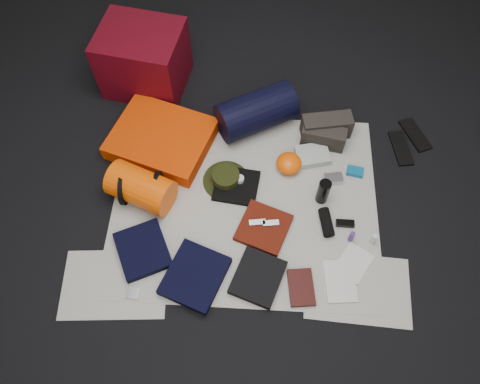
# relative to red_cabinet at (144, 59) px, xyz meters

# --- Properties ---
(floor) EXTENTS (4.50, 4.50, 0.02)m
(floor) POSITION_rel_red_cabinet_xyz_m (0.73, -0.94, -0.23)
(floor) COLOR black
(floor) RESTS_ON ground
(newspaper_mat) EXTENTS (1.60, 1.30, 0.01)m
(newspaper_mat) POSITION_rel_red_cabinet_xyz_m (0.73, -0.94, -0.22)
(newspaper_mat) COLOR beige
(newspaper_mat) RESTS_ON floor
(newspaper_sheet_front_left) EXTENTS (0.61, 0.44, 0.00)m
(newspaper_sheet_front_left) POSITION_rel_red_cabinet_xyz_m (0.03, -1.49, -0.22)
(newspaper_sheet_front_left) COLOR beige
(newspaper_sheet_front_left) RESTS_ON floor
(newspaper_sheet_front_right) EXTENTS (0.60, 0.43, 0.00)m
(newspaper_sheet_front_right) POSITION_rel_red_cabinet_xyz_m (1.38, -1.44, -0.22)
(newspaper_sheet_front_right) COLOR beige
(newspaper_sheet_front_right) RESTS_ON floor
(red_cabinet) EXTENTS (0.60, 0.53, 0.44)m
(red_cabinet) POSITION_rel_red_cabinet_xyz_m (0.00, 0.00, 0.00)
(red_cabinet) COLOR #500510
(red_cabinet) RESTS_ON floor
(sleeping_pad) EXTENTS (0.73, 0.66, 0.11)m
(sleeping_pad) POSITION_rel_red_cabinet_xyz_m (0.17, -0.53, -0.16)
(sleeping_pad) COLOR #DA3802
(sleeping_pad) RESTS_ON newspaper_mat
(stuff_sack) EXTENTS (0.44, 0.35, 0.22)m
(stuff_sack) POSITION_rel_red_cabinet_xyz_m (0.11, -0.93, -0.10)
(stuff_sack) COLOR #EF4E03
(stuff_sack) RESTS_ON newspaper_mat
(sack_strap_left) EXTENTS (0.02, 0.22, 0.22)m
(sack_strap_left) POSITION_rel_red_cabinet_xyz_m (0.01, -0.93, -0.11)
(sack_strap_left) COLOR black
(sack_strap_left) RESTS_ON newspaper_mat
(sack_strap_right) EXTENTS (0.02, 0.22, 0.22)m
(sack_strap_right) POSITION_rel_red_cabinet_xyz_m (0.21, -0.93, -0.11)
(sack_strap_right) COLOR black
(sack_strap_right) RESTS_ON newspaper_mat
(navy_duffel) EXTENTS (0.56, 0.47, 0.26)m
(navy_duffel) POSITION_rel_red_cabinet_xyz_m (0.77, -0.34, -0.08)
(navy_duffel) COLOR black
(navy_duffel) RESTS_ON newspaper_mat
(boonie_brim) EXTENTS (0.32, 0.32, 0.01)m
(boonie_brim) POSITION_rel_red_cabinet_xyz_m (0.60, -0.79, -0.21)
(boonie_brim) COLOR black
(boonie_brim) RESTS_ON newspaper_mat
(boonie_crown) EXTENTS (0.17, 0.17, 0.07)m
(boonie_crown) POSITION_rel_red_cabinet_xyz_m (0.60, -0.79, -0.17)
(boonie_crown) COLOR black
(boonie_crown) RESTS_ON boonie_brim
(hiking_boot_left) EXTENTS (0.29, 0.15, 0.14)m
(hiking_boot_left) POSITION_rel_red_cabinet_xyz_m (1.21, -0.47, -0.14)
(hiking_boot_left) COLOR #2A2520
(hiking_boot_left) RESTS_ON newspaper_mat
(hiking_boot_right) EXTENTS (0.34, 0.17, 0.16)m
(hiking_boot_right) POSITION_rel_red_cabinet_xyz_m (1.23, -0.39, -0.13)
(hiking_boot_right) COLOR #2A2520
(hiking_boot_right) RESTS_ON newspaper_mat
(flip_flop_left) EXTENTS (0.14, 0.28, 0.01)m
(flip_flop_left) POSITION_rel_red_cabinet_xyz_m (1.73, -0.48, -0.21)
(flip_flop_left) COLOR black
(flip_flop_left) RESTS_ON floor
(flip_flop_right) EXTENTS (0.20, 0.28, 0.01)m
(flip_flop_right) POSITION_rel_red_cabinet_xyz_m (1.83, -0.37, -0.21)
(flip_flop_right) COLOR black
(flip_flop_right) RESTS_ON floor
(trousers_navy_a) EXTENTS (0.38, 0.39, 0.05)m
(trousers_navy_a) POSITION_rel_red_cabinet_xyz_m (0.16, -1.29, -0.19)
(trousers_navy_a) COLOR black
(trousers_navy_a) RESTS_ON newspaper_mat
(trousers_navy_b) EXTENTS (0.40, 0.43, 0.05)m
(trousers_navy_b) POSITION_rel_red_cabinet_xyz_m (0.48, -1.43, -0.19)
(trousers_navy_b) COLOR black
(trousers_navy_b) RESTS_ON newspaper_mat
(trousers_charcoal) EXTENTS (0.33, 0.35, 0.04)m
(trousers_charcoal) POSITION_rel_red_cabinet_xyz_m (0.83, -1.41, -0.19)
(trousers_charcoal) COLOR black
(trousers_charcoal) RESTS_ON newspaper_mat
(black_tshirt) EXTENTS (0.30, 0.28, 0.03)m
(black_tshirt) POSITION_rel_red_cabinet_xyz_m (0.67, -0.83, -0.20)
(black_tshirt) COLOR black
(black_tshirt) RESTS_ON newspaper_mat
(red_shirt) EXTENTS (0.36, 0.36, 0.04)m
(red_shirt) POSITION_rel_red_cabinet_xyz_m (0.85, -1.11, -0.20)
(red_shirt) COLOR #511308
(red_shirt) RESTS_ON newspaper_mat
(orange_stuff_sack) EXTENTS (0.20, 0.20, 0.11)m
(orange_stuff_sack) POSITION_rel_red_cabinet_xyz_m (0.99, -0.67, -0.16)
(orange_stuff_sack) COLOR #EF4E03
(orange_stuff_sack) RESTS_ON newspaper_mat
(first_aid_pouch) EXTENTS (0.24, 0.20, 0.05)m
(first_aid_pouch) POSITION_rel_red_cabinet_xyz_m (1.15, -0.59, -0.19)
(first_aid_pouch) COLOR #9AA29B
(first_aid_pouch) RESTS_ON newspaper_mat
(water_bottle) EXTENTS (0.10, 0.10, 0.19)m
(water_bottle) POSITION_rel_red_cabinet_xyz_m (1.19, -0.89, -0.12)
(water_bottle) COLOR black
(water_bottle) RESTS_ON newspaper_mat
(speaker) EXTENTS (0.09, 0.18, 0.07)m
(speaker) POSITION_rel_red_cabinet_xyz_m (1.22, -1.06, -0.18)
(speaker) COLOR black
(speaker) RESTS_ON newspaper_mat
(compact_camera) EXTENTS (0.12, 0.08, 0.04)m
(compact_camera) POSITION_rel_red_cabinet_xyz_m (1.27, -0.75, -0.19)
(compact_camera) COLOR #B5B5BA
(compact_camera) RESTS_ON newspaper_mat
(cyan_case) EXTENTS (0.11, 0.08, 0.03)m
(cyan_case) POSITION_rel_red_cabinet_xyz_m (1.41, -0.69, -0.20)
(cyan_case) COLOR #0D5782
(cyan_case) RESTS_ON newspaper_mat
(toiletry_purple) EXTENTS (0.04, 0.04, 0.09)m
(toiletry_purple) POSITION_rel_red_cabinet_xyz_m (1.36, -1.15, -0.17)
(toiletry_purple) COLOR #432475
(toiletry_purple) RESTS_ON newspaper_mat
(toiletry_clear) EXTENTS (0.03, 0.03, 0.09)m
(toiletry_clear) POSITION_rel_red_cabinet_xyz_m (1.48, -1.16, -0.17)
(toiletry_clear) COLOR silver
(toiletry_clear) RESTS_ON newspaper_mat
(paperback_book) EXTENTS (0.16, 0.22, 0.03)m
(paperback_book) POSITION_rel_red_cabinet_xyz_m (1.07, -1.46, -0.20)
(paperback_book) COLOR black
(paperback_book) RESTS_ON newspaper_mat
(map_booklet) EXTENTS (0.19, 0.26, 0.01)m
(map_booklet) POSITION_rel_red_cabinet_xyz_m (1.28, -1.41, -0.21)
(map_booklet) COLOR beige
(map_booklet) RESTS_ON newspaper_mat
(map_printout) EXTENTS (0.25, 0.26, 0.01)m
(map_printout) POSITION_rel_red_cabinet_xyz_m (1.37, -1.29, -0.21)
(map_printout) COLOR beige
(map_printout) RESTS_ON newspaper_mat
(sunglasses) EXTENTS (0.11, 0.04, 0.03)m
(sunglasses) POSITION_rel_red_cabinet_xyz_m (1.33, -1.05, -0.20)
(sunglasses) COLOR black
(sunglasses) RESTS_ON newspaper_mat
(key_cluster) EXTENTS (0.07, 0.07, 0.01)m
(key_cluster) POSITION_rel_red_cabinet_xyz_m (0.14, -1.54, -0.21)
(key_cluster) COLOR #B5B5BA
(key_cluster) RESTS_ON newspaper_mat
(tape_roll) EXTENTS (0.05, 0.05, 0.04)m
(tape_roll) POSITION_rel_red_cabinet_xyz_m (0.69, -0.80, -0.17)
(tape_roll) COLOR beige
(tape_roll) RESTS_ON black_tshirt
(energy_bar_a) EXTENTS (0.10, 0.05, 0.01)m
(energy_bar_a) POSITION_rel_red_cabinet_xyz_m (0.81, -1.09, -0.17)
(energy_bar_a) COLOR #B5B5BA
(energy_bar_a) RESTS_ON red_shirt
(energy_bar_b) EXTENTS (0.10, 0.05, 0.01)m
(energy_bar_b) POSITION_rel_red_cabinet_xyz_m (0.89, -1.09, -0.17)
(energy_bar_b) COLOR #B5B5BA
(energy_bar_b) RESTS_ON red_shirt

